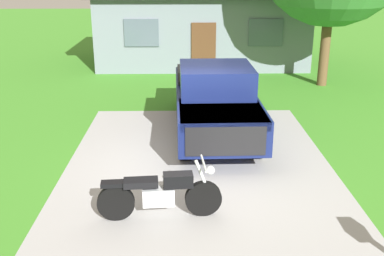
{
  "coord_description": "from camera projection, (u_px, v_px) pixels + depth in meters",
  "views": [
    {
      "loc": [
        -0.33,
        -9.63,
        4.27
      ],
      "look_at": [
        -0.15,
        -0.15,
        0.9
      ],
      "focal_mm": 42.92,
      "sensor_mm": 36.0,
      "label": 1
    }
  ],
  "objects": [
    {
      "name": "ground_plane",
      "position": [
        199.0,
        163.0,
        10.5
      ],
      "size": [
        80.0,
        80.0,
        0.0
      ],
      "primitive_type": "plane",
      "color": "#418B28"
    },
    {
      "name": "driveway_pad",
      "position": [
        199.0,
        163.0,
        10.5
      ],
      "size": [
        5.95,
        7.98,
        0.01
      ],
      "primitive_type": "cube",
      "color": "#A5A5A5",
      "rests_on": "ground"
    },
    {
      "name": "motorcycle",
      "position": [
        161.0,
        193.0,
        8.09
      ],
      "size": [
        2.21,
        0.7,
        1.09
      ],
      "color": "black",
      "rests_on": "ground"
    },
    {
      "name": "pickup_truck",
      "position": [
        214.0,
        97.0,
        12.21
      ],
      "size": [
        2.12,
        5.67,
        1.9
      ],
      "color": "black",
      "rests_on": "ground"
    },
    {
      "name": "neighbor_house",
      "position": [
        201.0,
        23.0,
        20.89
      ],
      "size": [
        9.6,
        5.6,
        3.5
      ],
      "color": "slate",
      "rests_on": "ground"
    }
  ]
}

